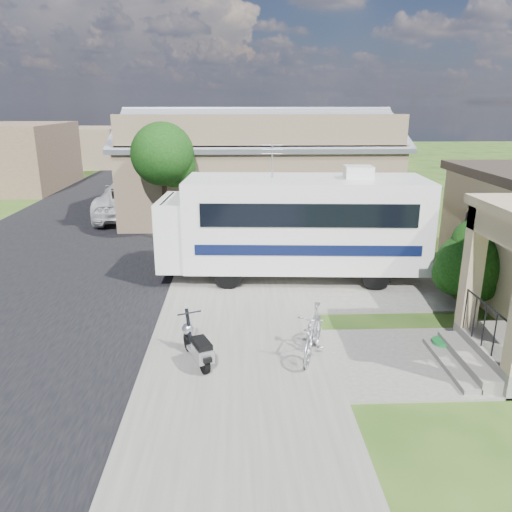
{
  "coord_description": "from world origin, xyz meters",
  "views": [
    {
      "loc": [
        -0.98,
        -10.28,
        5.25
      ],
      "look_at": [
        -0.5,
        2.5,
        1.3
      ],
      "focal_mm": 35.0,
      "sensor_mm": 36.0,
      "label": 1
    }
  ],
  "objects_px": {
    "shrub": "(471,262)",
    "bicycle": "(313,335)",
    "motorhome": "(295,223)",
    "van": "(144,179)",
    "garden_hose": "(442,346)",
    "pickup_truck": "(131,199)",
    "scooter": "(198,347)"
  },
  "relations": [
    {
      "from": "scooter",
      "to": "garden_hose",
      "type": "distance_m",
      "value": 5.38
    },
    {
      "from": "scooter",
      "to": "garden_hose",
      "type": "bearing_deg",
      "value": -17.39
    },
    {
      "from": "motorhome",
      "to": "pickup_truck",
      "type": "relative_size",
      "value": 1.3
    },
    {
      "from": "pickup_truck",
      "to": "van",
      "type": "xyz_separation_m",
      "value": [
        -0.49,
        6.41,
        -0.01
      ]
    },
    {
      "from": "van",
      "to": "garden_hose",
      "type": "height_order",
      "value": "van"
    },
    {
      "from": "pickup_truck",
      "to": "shrub",
      "type": "bearing_deg",
      "value": 128.96
    },
    {
      "from": "van",
      "to": "pickup_truck",
      "type": "bearing_deg",
      "value": -94.24
    },
    {
      "from": "shrub",
      "to": "bicycle",
      "type": "relative_size",
      "value": 1.31
    },
    {
      "from": "bicycle",
      "to": "garden_hose",
      "type": "distance_m",
      "value": 2.96
    },
    {
      "from": "shrub",
      "to": "scooter",
      "type": "bearing_deg",
      "value": -156.73
    },
    {
      "from": "shrub",
      "to": "garden_hose",
      "type": "bearing_deg",
      "value": -123.48
    },
    {
      "from": "shrub",
      "to": "scooter",
      "type": "relative_size",
      "value": 1.67
    },
    {
      "from": "motorhome",
      "to": "pickup_truck",
      "type": "xyz_separation_m",
      "value": [
        -6.81,
        8.95,
        -0.88
      ]
    },
    {
      "from": "shrub",
      "to": "van",
      "type": "distance_m",
      "value": 21.29
    },
    {
      "from": "pickup_truck",
      "to": "garden_hose",
      "type": "distance_m",
      "value": 16.86
    },
    {
      "from": "shrub",
      "to": "garden_hose",
      "type": "height_order",
      "value": "shrub"
    },
    {
      "from": "motorhome",
      "to": "bicycle",
      "type": "relative_size",
      "value": 4.46
    },
    {
      "from": "scooter",
      "to": "bicycle",
      "type": "distance_m",
      "value": 2.44
    },
    {
      "from": "motorhome",
      "to": "garden_hose",
      "type": "bearing_deg",
      "value": -57.58
    },
    {
      "from": "pickup_truck",
      "to": "garden_hose",
      "type": "xyz_separation_m",
      "value": [
        9.56,
        -13.87,
        -0.76
      ]
    },
    {
      "from": "shrub",
      "to": "bicycle",
      "type": "bearing_deg",
      "value": -149.0
    },
    {
      "from": "motorhome",
      "to": "garden_hose",
      "type": "xyz_separation_m",
      "value": [
        2.75,
        -4.93,
        -1.65
      ]
    },
    {
      "from": "bicycle",
      "to": "motorhome",
      "type": "bearing_deg",
      "value": 107.33
    },
    {
      "from": "scooter",
      "to": "van",
      "type": "height_order",
      "value": "van"
    },
    {
      "from": "pickup_truck",
      "to": "bicycle",
      "type": "bearing_deg",
      "value": 109.58
    },
    {
      "from": "shrub",
      "to": "pickup_truck",
      "type": "xyz_separation_m",
      "value": [
        -11.21,
        11.37,
        -0.35
      ]
    },
    {
      "from": "bicycle",
      "to": "van",
      "type": "distance_m",
      "value": 21.73
    },
    {
      "from": "bicycle",
      "to": "garden_hose",
      "type": "relative_size",
      "value": 3.99
    },
    {
      "from": "scooter",
      "to": "shrub",
      "type": "bearing_deg",
      "value": 0.46
    },
    {
      "from": "pickup_truck",
      "to": "scooter",
      "type": "bearing_deg",
      "value": 100.71
    },
    {
      "from": "shrub",
      "to": "scooter",
      "type": "xyz_separation_m",
      "value": [
        -6.99,
        -3.01,
        -0.77
      ]
    },
    {
      "from": "shrub",
      "to": "van",
      "type": "xyz_separation_m",
      "value": [
        -11.7,
        17.78,
        -0.36
      ]
    }
  ]
}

